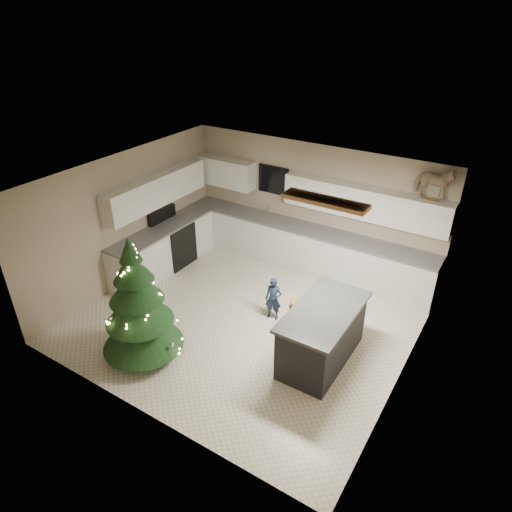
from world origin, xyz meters
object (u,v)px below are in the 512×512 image
(bar_stool, at_px, (300,309))
(island, at_px, (322,335))
(rocking_horse, at_px, (434,183))
(christmas_tree, at_px, (139,310))
(toddler, at_px, (273,299))

(bar_stool, bearing_deg, island, -33.22)
(bar_stool, xyz_separation_m, rocking_horse, (1.33, 2.14, 1.81))
(bar_stool, relative_size, christmas_tree, 0.31)
(island, bearing_deg, christmas_tree, -150.28)
(island, distance_m, bar_stool, 0.70)
(bar_stool, xyz_separation_m, toddler, (-0.59, 0.14, -0.09))
(island, bearing_deg, rocking_horse, 73.58)
(island, xyz_separation_m, toddler, (-1.18, 0.52, -0.07))
(toddler, relative_size, rocking_horse, 1.18)
(rocking_horse, bearing_deg, toddler, 132.55)
(christmas_tree, height_order, rocking_horse, rocking_horse)
(island, height_order, rocking_horse, rocking_horse)
(christmas_tree, xyz_separation_m, rocking_horse, (3.20, 3.92, 1.44))
(bar_stool, bearing_deg, toddler, 166.83)
(bar_stool, height_order, rocking_horse, rocking_horse)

